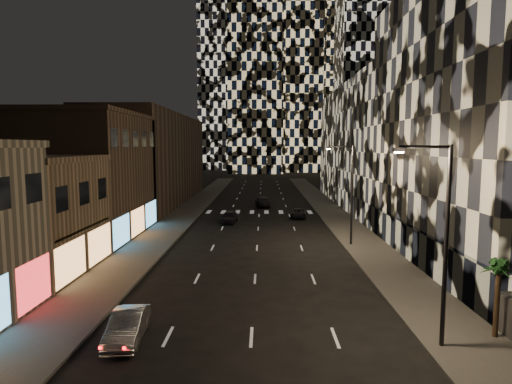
{
  "coord_description": "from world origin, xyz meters",
  "views": [
    {
      "loc": [
        0.55,
        -8.55,
        9.08
      ],
      "look_at": [
        0.07,
        20.09,
        6.0
      ],
      "focal_mm": 30.0,
      "sensor_mm": 36.0,
      "label": 1
    }
  ],
  "objects_px": {
    "car_dark_rightlane": "(298,213)",
    "car_dark_midlane": "(229,217)",
    "palm_tree": "(499,273)",
    "streetlight_near": "(441,232)",
    "car_dark_oncoming": "(263,202)",
    "car_silver_parked": "(127,326)",
    "streetlight_far": "(350,188)"
  },
  "relations": [
    {
      "from": "palm_tree",
      "to": "car_dark_midlane",
      "type": "bearing_deg",
      "value": 116.13
    },
    {
      "from": "streetlight_near",
      "to": "car_dark_oncoming",
      "type": "bearing_deg",
      "value": 99.79
    },
    {
      "from": "palm_tree",
      "to": "car_silver_parked",
      "type": "bearing_deg",
      "value": -178.69
    },
    {
      "from": "car_dark_oncoming",
      "to": "streetlight_far",
      "type": "bearing_deg",
      "value": 101.95
    },
    {
      "from": "car_dark_rightlane",
      "to": "car_dark_oncoming",
      "type": "bearing_deg",
      "value": 120.15
    },
    {
      "from": "streetlight_far",
      "to": "car_dark_rightlane",
      "type": "bearing_deg",
      "value": 102.45
    },
    {
      "from": "streetlight_near",
      "to": "car_dark_rightlane",
      "type": "relative_size",
      "value": 2.18
    },
    {
      "from": "streetlight_far",
      "to": "car_silver_parked",
      "type": "bearing_deg",
      "value": -126.06
    },
    {
      "from": "car_dark_oncoming",
      "to": "palm_tree",
      "type": "bearing_deg",
      "value": 98.69
    },
    {
      "from": "car_silver_parked",
      "to": "palm_tree",
      "type": "relative_size",
      "value": 1.11
    },
    {
      "from": "car_silver_parked",
      "to": "car_dark_midlane",
      "type": "xyz_separation_m",
      "value": [
        2.3,
        30.97,
        0.02
      ]
    },
    {
      "from": "car_dark_oncoming",
      "to": "palm_tree",
      "type": "relative_size",
      "value": 1.38
    },
    {
      "from": "streetlight_near",
      "to": "car_dark_oncoming",
      "type": "xyz_separation_m",
      "value": [
        -7.84,
        45.46,
        -4.6
      ]
    },
    {
      "from": "car_dark_rightlane",
      "to": "car_dark_midlane",
      "type": "bearing_deg",
      "value": -150.47
    },
    {
      "from": "streetlight_far",
      "to": "palm_tree",
      "type": "distance_m",
      "value": 19.42
    },
    {
      "from": "streetlight_near",
      "to": "streetlight_far",
      "type": "height_order",
      "value": "same"
    },
    {
      "from": "streetlight_near",
      "to": "car_dark_rightlane",
      "type": "xyz_separation_m",
      "value": [
        -3.34,
        35.13,
        -4.78
      ]
    },
    {
      "from": "palm_tree",
      "to": "streetlight_far",
      "type": "bearing_deg",
      "value": 99.38
    },
    {
      "from": "streetlight_far",
      "to": "car_dark_midlane",
      "type": "relative_size",
      "value": 2.19
    },
    {
      "from": "car_dark_midlane",
      "to": "car_dark_rightlane",
      "type": "distance_m",
      "value": 9.25
    },
    {
      "from": "car_dark_midlane",
      "to": "car_dark_oncoming",
      "type": "height_order",
      "value": "car_dark_oncoming"
    },
    {
      "from": "car_silver_parked",
      "to": "car_dark_rightlane",
      "type": "distance_m",
      "value": 36.22
    },
    {
      "from": "car_dark_midlane",
      "to": "car_dark_rightlane",
      "type": "bearing_deg",
      "value": 29.86
    },
    {
      "from": "streetlight_near",
      "to": "car_dark_midlane",
      "type": "height_order",
      "value": "streetlight_near"
    },
    {
      "from": "car_dark_midlane",
      "to": "streetlight_near",
      "type": "bearing_deg",
      "value": -62.47
    },
    {
      "from": "car_dark_midlane",
      "to": "car_silver_parked",
      "type": "bearing_deg",
      "value": -87.33
    },
    {
      "from": "car_dark_oncoming",
      "to": "car_dark_midlane",
      "type": "bearing_deg",
      "value": 68.76
    },
    {
      "from": "car_dark_midlane",
      "to": "palm_tree",
      "type": "height_order",
      "value": "palm_tree"
    },
    {
      "from": "streetlight_far",
      "to": "car_silver_parked",
      "type": "height_order",
      "value": "streetlight_far"
    },
    {
      "from": "car_dark_rightlane",
      "to": "palm_tree",
      "type": "xyz_separation_m",
      "value": [
        6.49,
        -34.18,
        2.66
      ]
    },
    {
      "from": "streetlight_near",
      "to": "palm_tree",
      "type": "relative_size",
      "value": 2.41
    },
    {
      "from": "car_dark_oncoming",
      "to": "car_dark_rightlane",
      "type": "relative_size",
      "value": 1.25
    }
  ]
}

